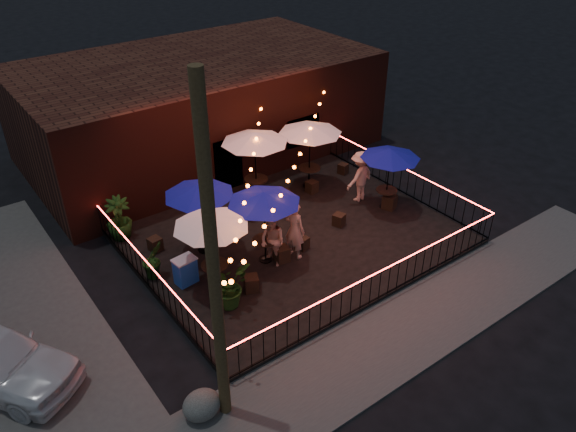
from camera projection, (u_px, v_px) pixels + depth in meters
name	position (u px, v px, depth m)	size (l,w,h in m)	color
ground	(332.00, 269.00, 17.33)	(110.00, 110.00, 0.00)	black
patio	(293.00, 238.00, 18.66)	(10.00, 8.00, 0.15)	black
sidewalk	(410.00, 328.00, 15.11)	(18.00, 2.50, 0.05)	#43403E
brick_building	(198.00, 106.00, 23.58)	(14.00, 8.00, 4.00)	#34140E
utility_pole	(214.00, 272.00, 10.71)	(0.26, 0.26, 8.00)	#392B17
fence_front	(380.00, 285.00, 15.62)	(10.00, 0.04, 1.04)	black
fence_left	(152.00, 280.00, 15.82)	(0.04, 8.00, 1.04)	black
fence_right	(401.00, 180.00, 20.86)	(0.04, 8.00, 1.04)	black
festoon_lights	(273.00, 186.00, 16.64)	(10.02, 8.72, 1.32)	#FC580E
cafe_table_0	(211.00, 222.00, 15.31)	(2.49, 2.49, 2.38)	black
cafe_table_1	(199.00, 191.00, 16.78)	(2.27, 2.27, 2.38)	black
cafe_table_2	(264.00, 198.00, 16.34)	(2.78, 2.78, 2.42)	black
cafe_table_3	(255.00, 138.00, 19.45)	(3.16, 3.16, 2.63)	black
cafe_table_4	(391.00, 154.00, 19.09)	(2.23, 2.23, 2.28)	black
cafe_table_5	(310.00, 129.00, 20.26)	(2.82, 2.82, 2.58)	black
bistro_chair_0	(220.00, 302.00, 15.48)	(0.37, 0.37, 0.44)	black
bistro_chair_1	(251.00, 283.00, 16.13)	(0.40, 0.40, 0.48)	black
bistro_chair_2	(155.00, 244.00, 17.83)	(0.37, 0.37, 0.44)	black
bistro_chair_3	(200.00, 232.00, 18.37)	(0.39, 0.39, 0.47)	black
bistro_chair_4	(282.00, 254.00, 17.33)	(0.42, 0.42, 0.50)	black
bistro_chair_5	(302.00, 243.00, 17.92)	(0.34, 0.34, 0.41)	black
bistro_chair_6	(251.00, 212.00, 19.42)	(0.41, 0.41, 0.48)	black
bistro_chair_7	(285.00, 196.00, 20.41)	(0.38, 0.38, 0.45)	black
bistro_chair_8	(339.00, 220.00, 19.07)	(0.36, 0.36, 0.43)	black
bistro_chair_9	(389.00, 202.00, 20.00)	(0.43, 0.43, 0.51)	black
bistro_chair_10	(312.00, 187.00, 21.01)	(0.38, 0.38, 0.44)	black
bistro_chair_11	(343.00, 169.00, 22.30)	(0.34, 0.34, 0.40)	black
patron_a	(295.00, 230.00, 17.17)	(0.70, 0.46, 1.93)	tan
patron_b	(272.00, 241.00, 16.87)	(0.83, 0.65, 1.70)	#CBAF8A
patron_c	(360.00, 176.00, 20.15)	(1.23, 0.71, 1.91)	tan
potted_shrub_a	(228.00, 286.00, 15.41)	(1.15, 1.00, 1.28)	#103410
potted_shrub_b	(153.00, 260.00, 16.50)	(0.66, 0.53, 1.20)	#0E370C
potted_shrub_c	(119.00, 219.00, 18.17)	(0.82, 0.82, 1.46)	#0C3F0E
cooler	(185.00, 270.00, 16.32)	(0.70, 0.54, 0.86)	blue
boulder	(202.00, 405.00, 12.54)	(0.89, 0.76, 0.70)	#454540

